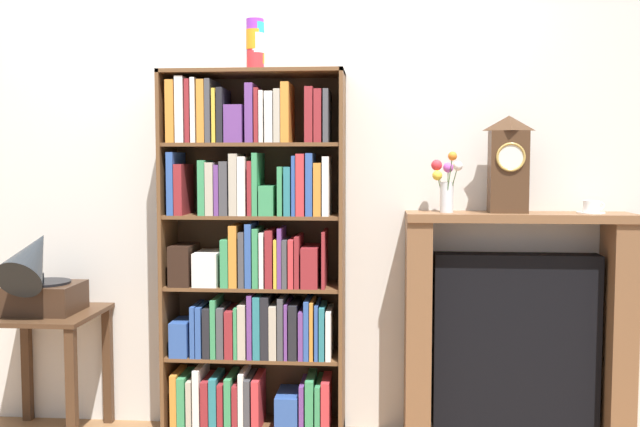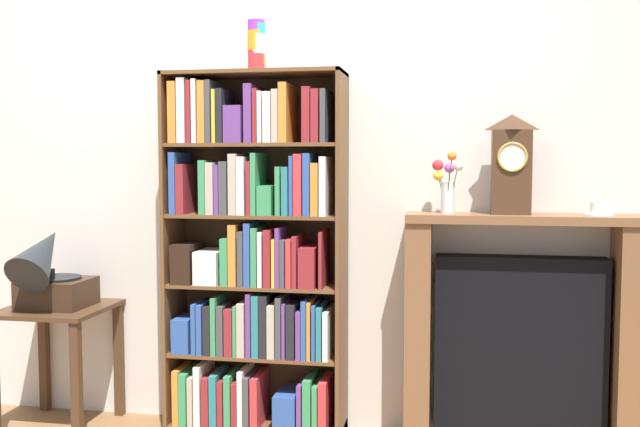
# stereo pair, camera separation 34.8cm
# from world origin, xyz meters

# --- Properties ---
(wall_back) EXTENTS (4.82, 0.08, 2.60)m
(wall_back) POSITION_xyz_m (0.13, 0.33, 1.30)
(wall_back) COLOR silver
(wall_back) RESTS_ON ground
(bookshelf) EXTENTS (0.88, 0.31, 1.80)m
(bookshelf) POSITION_xyz_m (-0.01, 0.12, 0.86)
(bookshelf) COLOR brown
(bookshelf) RESTS_ON ground
(cup_stack) EXTENTS (0.09, 0.09, 0.25)m
(cup_stack) POSITION_xyz_m (0.01, 0.12, 1.93)
(cup_stack) COLOR red
(cup_stack) RESTS_ON bookshelf
(side_table_left) EXTENTS (0.50, 0.51, 0.63)m
(side_table_left) POSITION_xyz_m (-1.02, 0.03, 0.48)
(side_table_left) COLOR #472D1C
(side_table_left) RESTS_ON ground
(gramophone) EXTENTS (0.32, 0.47, 0.47)m
(gramophone) POSITION_xyz_m (-1.02, -0.04, 0.82)
(gramophone) COLOR #382316
(gramophone) RESTS_ON side_table_left
(fireplace_mantel) EXTENTS (1.07, 0.27, 1.12)m
(fireplace_mantel) POSITION_xyz_m (1.28, 0.17, 0.55)
(fireplace_mantel) COLOR brown
(fireplace_mantel) RESTS_ON ground
(mantel_clock) EXTENTS (0.18, 0.13, 0.46)m
(mantel_clock) POSITION_xyz_m (1.22, 0.15, 1.36)
(mantel_clock) COLOR #472D1C
(mantel_clock) RESTS_ON fireplace_mantel
(flower_vase) EXTENTS (0.14, 0.14, 0.29)m
(flower_vase) POSITION_xyz_m (0.93, 0.15, 1.27)
(flower_vase) COLOR silver
(flower_vase) RESTS_ON fireplace_mantel
(teacup_with_saucer) EXTENTS (0.13, 0.13, 0.06)m
(teacup_with_saucer) POSITION_xyz_m (1.61, 0.15, 1.15)
(teacup_with_saucer) COLOR white
(teacup_with_saucer) RESTS_ON fireplace_mantel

